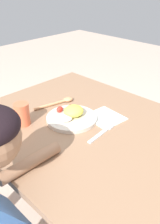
{
  "coord_description": "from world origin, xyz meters",
  "views": [
    {
      "loc": [
        0.61,
        -0.68,
        1.3
      ],
      "look_at": [
        -0.1,
        0.04,
        0.72
      ],
      "focal_mm": 39.55,
      "sensor_mm": 36.0,
      "label": 1
    }
  ],
  "objects": [
    {
      "name": "spoon",
      "position": [
        -0.26,
        0.06,
        0.71
      ],
      "size": [
        0.08,
        0.22,
        0.02
      ],
      "rotation": [
        0.0,
        0.0,
        1.34
      ],
      "color": "tan",
      "rests_on": "dining_table"
    },
    {
      "name": "dining_table",
      "position": [
        0.0,
        0.0,
        0.58
      ],
      "size": [
        1.09,
        0.85,
        0.7
      ],
      "color": "#946E51",
      "rests_on": "ground_plane"
    },
    {
      "name": "napkin",
      "position": [
        0.0,
        0.11,
        0.7
      ],
      "size": [
        0.17,
        0.16,
        0.0
      ],
      "primitive_type": "cube",
      "rotation": [
        0.0,
        0.0,
        -0.1
      ],
      "color": "white",
      "rests_on": "dining_table"
    },
    {
      "name": "fork",
      "position": [
        0.07,
        0.01,
        0.71
      ],
      "size": [
        0.04,
        0.2,
        0.01
      ],
      "rotation": [
        0.0,
        0.0,
        1.66
      ],
      "color": "silver",
      "rests_on": "dining_table"
    },
    {
      "name": "plate",
      "position": [
        -0.1,
        -0.01,
        0.72
      ],
      "size": [
        0.23,
        0.23,
        0.07
      ],
      "color": "beige",
      "rests_on": "dining_table"
    },
    {
      "name": "drinking_cup",
      "position": [
        -0.23,
        -0.19,
        0.75
      ],
      "size": [
        0.07,
        0.07,
        0.1
      ],
      "primitive_type": "cylinder",
      "color": "#E76742",
      "rests_on": "dining_table"
    }
  ]
}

